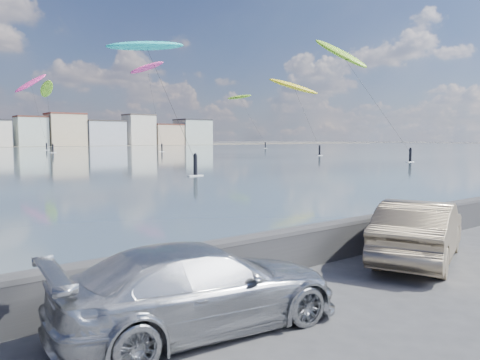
# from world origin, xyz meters

# --- Properties ---
(ground) EXTENTS (700.00, 700.00, 0.00)m
(ground) POSITION_xyz_m (0.00, 0.00, 0.00)
(ground) COLOR #333335
(ground) RESTS_ON ground
(seawall) EXTENTS (400.00, 0.36, 1.08)m
(seawall) POSITION_xyz_m (0.00, 2.70, 0.58)
(seawall) COLOR #28282B
(seawall) RESTS_ON ground
(car_silver) EXTENTS (5.31, 2.62, 1.48)m
(car_silver) POSITION_xyz_m (-2.20, 1.00, 0.74)
(car_silver) COLOR #A9ACB1
(car_silver) RESTS_ON ground
(car_champagne) EXTENTS (5.26, 3.53, 1.64)m
(car_champagne) POSITION_xyz_m (4.93, 1.21, 0.82)
(car_champagne) COLOR tan
(car_champagne) RESTS_ON ground
(kitesurfer_0) EXTENTS (4.69, 17.40, 17.54)m
(kitesurfer_0) POSITION_xyz_m (87.77, 115.83, 16.33)
(kitesurfer_0) COLOR #8CD826
(kitesurfer_0) RESTS_ON ground
(kitesurfer_3) EXTENTS (5.89, 19.58, 17.43)m
(kitesurfer_3) POSITION_xyz_m (27.27, 114.67, 15.00)
(kitesurfer_3) COLOR #8CD826
(kitesurfer_3) RESTS_ON ground
(kitesurfer_5) EXTENTS (10.45, 10.83, 15.26)m
(kitesurfer_5) POSITION_xyz_m (58.11, 60.37, 13.08)
(kitesurfer_5) COLOR yellow
(kitesurfer_5) RESTS_ON ground
(kitesurfer_9) EXTENTS (9.60, 13.69, 23.54)m
(kitesurfer_9) POSITION_xyz_m (48.80, 103.60, 20.74)
(kitesurfer_9) COLOR #E5338C
(kitesurfer_9) RESTS_ON ground
(kitesurfer_12) EXTENTS (8.26, 19.85, 20.21)m
(kitesurfer_12) POSITION_xyz_m (54.37, 45.52, 16.79)
(kitesurfer_12) COLOR #8CD826
(kitesurfer_12) RESTS_ON ground
(kitesurfer_13) EXTENTS (8.72, 13.27, 13.67)m
(kitesurfer_13) POSITION_xyz_m (16.24, 39.35, 12.61)
(kitesurfer_13) COLOR #19BFBF
(kitesurfer_13) RESTS_ON ground
(kitesurfer_15) EXTENTS (8.64, 9.86, 21.54)m
(kitesurfer_15) POSITION_xyz_m (27.83, 131.29, 17.89)
(kitesurfer_15) COLOR #E5338C
(kitesurfer_15) RESTS_ON ground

